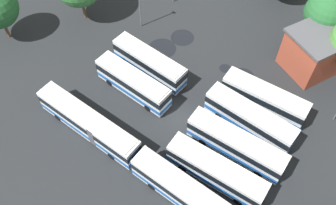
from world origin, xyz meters
name	(u,v)px	position (x,y,z in m)	size (l,w,h in m)	color
ground_plane	(179,119)	(0.00, 0.00, 0.00)	(94.17, 94.17, 0.00)	black
bus_row0_slot0	(264,98)	(-7.23, -8.20, 1.90)	(11.13, 3.49, 3.59)	silver
bus_row0_slot1	(250,118)	(-7.38, -4.44, 1.90)	(11.57, 2.61, 3.59)	silver
bus_row0_slot2	(236,144)	(-8.02, -0.37, 1.90)	(12.06, 3.38, 3.59)	silver
bus_row0_slot3	(216,171)	(-8.11, 3.87, 1.90)	(11.72, 3.50, 3.59)	silver
bus_row0_slot4	(192,197)	(-7.85, 7.94, 1.90)	(14.70, 2.89, 3.59)	silver
bus_row1_slot1	(149,63)	(7.97, -3.78, 1.90)	(11.19, 2.70, 3.59)	silver
bus_row1_slot2	(133,83)	(7.34, 0.24, 1.90)	(10.95, 2.59, 3.59)	silver
bus_row1_slot4	(89,124)	(7.31, 8.25, 1.90)	(14.70, 2.92, 3.59)	silver
depot_building	(327,45)	(-9.70, -20.48, 3.12)	(10.59, 13.44, 6.20)	#99422D
lamp_post_near_entrance	(139,2)	(15.00, -10.02, 4.58)	(0.56, 0.28, 8.32)	slate
tree_northwest	(326,13)	(-7.40, -22.92, 5.85)	(6.05, 6.05, 8.89)	brown
puddle_front_lane	(225,68)	(0.10, -10.83, 0.00)	(1.65, 1.65, 0.01)	black
puddle_back_corner	(162,48)	(9.47, -8.29, 0.00)	(4.15, 4.15, 0.01)	black
puddle_centre_drain	(182,38)	(8.51, -11.96, 0.00)	(3.52, 3.52, 0.01)	black
puddle_near_shelter	(243,77)	(-2.65, -11.05, 0.00)	(3.28, 3.28, 0.01)	black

